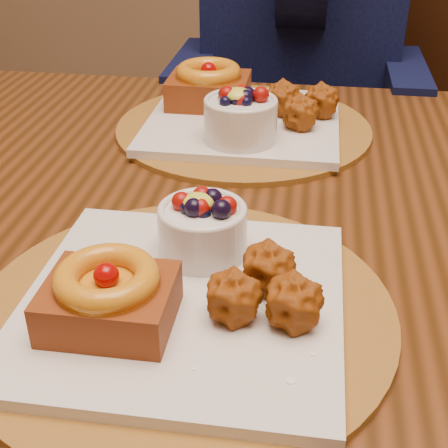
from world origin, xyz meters
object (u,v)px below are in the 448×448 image
at_px(diner, 303,5).
at_px(chair_far, 361,125).
at_px(place_setting_near, 182,289).
at_px(dining_table, 221,253).
at_px(place_setting_far, 241,113).

bearing_deg(diner, chair_far, 54.57).
distance_m(place_setting_near, chair_far, 1.08).
distance_m(chair_far, diner, 0.38).
relative_size(dining_table, chair_far, 1.64).
height_order(dining_table, chair_far, chair_far).
height_order(dining_table, place_setting_near, place_setting_near).
height_order(place_setting_near, chair_far, chair_far).
xyz_separation_m(dining_table, diner, (0.07, 0.67, 0.17)).
distance_m(place_setting_far, chair_far, 0.69).
bearing_deg(dining_table, place_setting_near, -90.66).
bearing_deg(place_setting_near, diner, 85.59).
distance_m(place_setting_far, diner, 0.47).
bearing_deg(diner, place_setting_far, -87.35).
bearing_deg(chair_far, place_setting_far, -92.20).
bearing_deg(place_setting_near, place_setting_far, 90.17).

